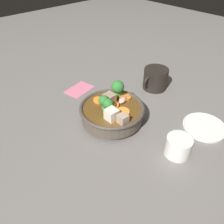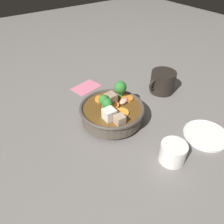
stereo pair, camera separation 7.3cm
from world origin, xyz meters
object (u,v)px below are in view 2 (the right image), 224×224
tea_cup (173,152)px  dark_mug (162,82)px  stirfry_bowl (112,111)px  side_saucer (206,135)px

tea_cup → dark_mug: dark_mug is taller
stirfry_bowl → tea_cup: stirfry_bowl is taller
tea_cup → dark_mug: (-0.23, -0.27, 0.01)m
stirfry_bowl → dark_mug: (-0.27, -0.03, 0.00)m
stirfry_bowl → side_saucer: size_ratio=1.55×
side_saucer → dark_mug: 0.28m
side_saucer → tea_cup: (0.16, -0.00, 0.02)m
stirfry_bowl → tea_cup: 0.24m
tea_cup → stirfry_bowl: bearing=-80.8°
stirfry_bowl → side_saucer: stirfry_bowl is taller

